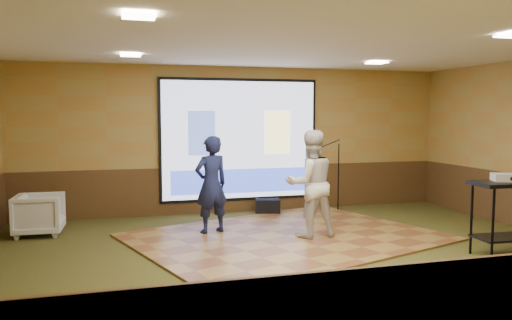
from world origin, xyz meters
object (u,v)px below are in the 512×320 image
object	(u,v)px
banquet_chair	(40,214)
duffel_bag	(268,207)
projector	(505,177)
mic_stand	(336,188)
player_left	(211,184)
av_table	(508,202)
player_right	(310,184)
projector_screen	(240,141)
dance_floor	(286,237)

from	to	relation	value
banquet_chair	duffel_bag	xyz separation A→B (m)	(4.21, 0.69, -0.20)
projector	mic_stand	distance (m)	3.82
player_left	projector	bearing A→B (deg)	130.42
player_left	av_table	bearing A→B (deg)	130.16
player_right	projector	size ratio (longest dim) A/B	5.37
projector	projector_screen	bearing A→B (deg)	149.03
player_right	mic_stand	size ratio (longest dim) A/B	1.13
banquet_chair	av_table	bearing A→B (deg)	-113.30
av_table	mic_stand	bearing A→B (deg)	104.77
projector	banquet_chair	world-z (taller)	projector
dance_floor	player_left	world-z (taller)	player_left
av_table	mic_stand	size ratio (longest dim) A/B	0.70
dance_floor	av_table	xyz separation A→B (m)	(2.71, -1.81, 0.76)
projector	player_left	bearing A→B (deg)	172.70
projector_screen	player_right	distance (m)	2.64
mic_stand	banquet_chair	size ratio (longest dim) A/B	2.00
projector_screen	dance_floor	xyz separation A→B (m)	(0.20, -2.39, -1.46)
projector_screen	mic_stand	xyz separation A→B (m)	(1.94, -0.50, -0.98)
av_table	banquet_chair	bearing A→B (deg)	154.88
dance_floor	mic_stand	distance (m)	2.61
duffel_bag	dance_floor	bearing A→B (deg)	-98.14
player_left	mic_stand	xyz separation A→B (m)	(2.87, 1.30, -0.36)
av_table	banquet_chair	world-z (taller)	av_table
dance_floor	banquet_chair	world-z (taller)	banquet_chair
player_right	duffel_bag	xyz separation A→B (m)	(-0.08, 2.12, -0.75)
dance_floor	av_table	distance (m)	3.35
mic_stand	dance_floor	bearing A→B (deg)	-145.98
banquet_chair	projector_screen	bearing A→B (deg)	-71.99
projector	banquet_chair	size ratio (longest dim) A/B	0.42
dance_floor	player_right	distance (m)	0.97
player_right	mic_stand	xyz separation A→B (m)	(1.37, 2.01, -0.41)
projector_screen	player_right	xyz separation A→B (m)	(0.57, -2.51, -0.57)
player_left	player_right	world-z (taller)	player_right
av_table	banquet_chair	distance (m)	7.35
projector_screen	av_table	world-z (taller)	projector_screen
projector_screen	player_left	world-z (taller)	projector_screen
player_left	av_table	size ratio (longest dim) A/B	1.52
projector_screen	dance_floor	distance (m)	2.81
projector_screen	player_right	bearing A→B (deg)	-77.31
projector_screen	dance_floor	bearing A→B (deg)	-85.28
projector_screen	player_left	distance (m)	2.13
mic_stand	player_left	bearing A→B (deg)	-168.94
projector	mic_stand	xyz separation A→B (m)	(-0.94, 3.65, -0.63)
player_right	av_table	world-z (taller)	player_right
player_left	duffel_bag	bearing A→B (deg)	-153.03
mic_stand	banquet_chair	bearing A→B (deg)	172.50
projector	av_table	bearing A→B (deg)	-27.69
dance_floor	banquet_chair	bearing A→B (deg)	161.58
player_left	duffel_bag	distance (m)	2.12
projector	mic_stand	bearing A→B (deg)	128.75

